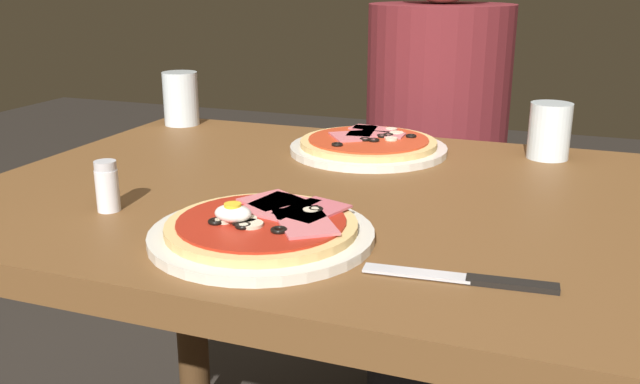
{
  "coord_description": "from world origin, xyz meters",
  "views": [
    {
      "loc": [
        0.25,
        -0.9,
        1.04
      ],
      "look_at": [
        -0.05,
        -0.11,
        0.78
      ],
      "focal_mm": 38.9,
      "sensor_mm": 36.0,
      "label": 1
    }
  ],
  "objects_px": {
    "salt_shaker": "(107,186)",
    "diner_person": "(433,188)",
    "pizza_across_left": "(368,146)",
    "water_glass_near": "(181,102)",
    "dining_table": "(376,276)",
    "water_glass_far": "(549,134)",
    "knife": "(473,279)",
    "pizza_foreground": "(262,230)"
  },
  "relations": [
    {
      "from": "diner_person",
      "to": "knife",
      "type": "bearing_deg",
      "value": 103.53
    },
    {
      "from": "water_glass_near",
      "to": "water_glass_far",
      "type": "xyz_separation_m",
      "value": [
        0.72,
        -0.02,
        -0.0
      ]
    },
    {
      "from": "water_glass_near",
      "to": "knife",
      "type": "relative_size",
      "value": 0.55
    },
    {
      "from": "water_glass_near",
      "to": "knife",
      "type": "distance_m",
      "value": 0.88
    },
    {
      "from": "knife",
      "to": "pizza_across_left",
      "type": "bearing_deg",
      "value": 117.97
    },
    {
      "from": "pizza_foreground",
      "to": "diner_person",
      "type": "relative_size",
      "value": 0.22
    },
    {
      "from": "water_glass_far",
      "to": "diner_person",
      "type": "xyz_separation_m",
      "value": [
        -0.26,
        0.36,
        -0.23
      ]
    },
    {
      "from": "dining_table",
      "to": "water_glass_far",
      "type": "xyz_separation_m",
      "value": [
        0.21,
        0.29,
        0.17
      ]
    },
    {
      "from": "dining_table",
      "to": "knife",
      "type": "relative_size",
      "value": 5.91
    },
    {
      "from": "dining_table",
      "to": "water_glass_near",
      "type": "distance_m",
      "value": 0.62
    },
    {
      "from": "knife",
      "to": "diner_person",
      "type": "distance_m",
      "value": 0.94
    },
    {
      "from": "water_glass_far",
      "to": "salt_shaker",
      "type": "distance_m",
      "value": 0.71
    },
    {
      "from": "salt_shaker",
      "to": "diner_person",
      "type": "height_order",
      "value": "diner_person"
    },
    {
      "from": "pizza_across_left",
      "to": "dining_table",
      "type": "bearing_deg",
      "value": -69.83
    },
    {
      "from": "pizza_foreground",
      "to": "knife",
      "type": "bearing_deg",
      "value": -7.43
    },
    {
      "from": "pizza_across_left",
      "to": "diner_person",
      "type": "xyz_separation_m",
      "value": [
        0.04,
        0.42,
        -0.2
      ]
    },
    {
      "from": "water_glass_near",
      "to": "dining_table",
      "type": "bearing_deg",
      "value": -31.76
    },
    {
      "from": "water_glass_near",
      "to": "knife",
      "type": "height_order",
      "value": "water_glass_near"
    },
    {
      "from": "water_glass_near",
      "to": "diner_person",
      "type": "distance_m",
      "value": 0.61
    },
    {
      "from": "pizza_foreground",
      "to": "water_glass_far",
      "type": "xyz_separation_m",
      "value": [
        0.29,
        0.51,
        0.03
      ]
    },
    {
      "from": "pizza_across_left",
      "to": "diner_person",
      "type": "height_order",
      "value": "diner_person"
    },
    {
      "from": "water_glass_far",
      "to": "knife",
      "type": "xyz_separation_m",
      "value": [
        -0.04,
        -0.54,
        -0.04
      ]
    },
    {
      "from": "dining_table",
      "to": "pizza_across_left",
      "type": "bearing_deg",
      "value": 110.17
    },
    {
      "from": "pizza_foreground",
      "to": "salt_shaker",
      "type": "height_order",
      "value": "salt_shaker"
    },
    {
      "from": "knife",
      "to": "dining_table",
      "type": "bearing_deg",
      "value": 124.18
    },
    {
      "from": "pizza_foreground",
      "to": "salt_shaker",
      "type": "relative_size",
      "value": 3.92
    },
    {
      "from": "water_glass_far",
      "to": "salt_shaker",
      "type": "bearing_deg",
      "value": -137.17
    },
    {
      "from": "water_glass_far",
      "to": "diner_person",
      "type": "bearing_deg",
      "value": 125.87
    },
    {
      "from": "diner_person",
      "to": "pizza_across_left",
      "type": "bearing_deg",
      "value": 85.29
    },
    {
      "from": "pizza_foreground",
      "to": "pizza_across_left",
      "type": "xyz_separation_m",
      "value": [
        -0.0,
        0.44,
        -0.0
      ]
    },
    {
      "from": "pizza_across_left",
      "to": "diner_person",
      "type": "bearing_deg",
      "value": 85.29
    },
    {
      "from": "diner_person",
      "to": "water_glass_near",
      "type": "bearing_deg",
      "value": 35.98
    },
    {
      "from": "knife",
      "to": "salt_shaker",
      "type": "xyz_separation_m",
      "value": [
        -0.48,
        0.06,
        0.03
      ]
    },
    {
      "from": "water_glass_near",
      "to": "salt_shaker",
      "type": "relative_size",
      "value": 1.6
    },
    {
      "from": "dining_table",
      "to": "pizza_foreground",
      "type": "distance_m",
      "value": 0.27
    },
    {
      "from": "salt_shaker",
      "to": "dining_table",
      "type": "bearing_deg",
      "value": 31.59
    },
    {
      "from": "dining_table",
      "to": "diner_person",
      "type": "distance_m",
      "value": 0.65
    },
    {
      "from": "water_glass_far",
      "to": "diner_person",
      "type": "relative_size",
      "value": 0.08
    },
    {
      "from": "diner_person",
      "to": "dining_table",
      "type": "bearing_deg",
      "value": 94.17
    },
    {
      "from": "pizza_across_left",
      "to": "water_glass_near",
      "type": "relative_size",
      "value": 2.53
    },
    {
      "from": "dining_table",
      "to": "water_glass_far",
      "type": "distance_m",
      "value": 0.4
    },
    {
      "from": "water_glass_far",
      "to": "water_glass_near",
      "type": "bearing_deg",
      "value": 178.23
    }
  ]
}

